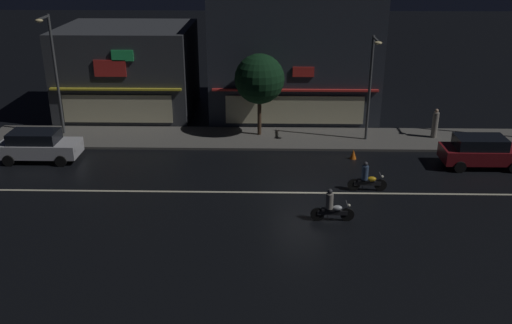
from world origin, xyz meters
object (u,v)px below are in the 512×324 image
at_px(streetlamp_west, 54,66).
at_px(motorcycle_following, 367,179).
at_px(parked_car_trailing, 38,145).
at_px(traffic_cone, 353,154).
at_px(parked_car_near_kerb, 482,151).
at_px(streetlamp_mid, 371,80).
at_px(pedestrian_on_sidewalk, 435,124).
at_px(motorcycle_lead, 331,208).

bearing_deg(streetlamp_west, motorcycle_following, -23.41).
distance_m(streetlamp_west, parked_car_trailing, 5.29).
bearing_deg(parked_car_trailing, traffic_cone, 1.84).
height_order(motorcycle_following, traffic_cone, motorcycle_following).
relative_size(streetlamp_west, parked_car_near_kerb, 1.68).
xyz_separation_m(streetlamp_mid, pedestrian_on_sidewalk, (4.18, 0.66, -2.89)).
distance_m(motorcycle_following, traffic_cone, 4.19).
relative_size(streetlamp_mid, motorcycle_following, 3.26).
xyz_separation_m(streetlamp_west, streetlamp_mid, (18.59, -0.76, -0.54)).
distance_m(parked_car_trailing, traffic_cone, 17.36).
bearing_deg(motorcycle_following, streetlamp_mid, 74.91).
relative_size(parked_car_near_kerb, motorcycle_lead, 2.26).
bearing_deg(motorcycle_lead, streetlamp_mid, -108.23).
bearing_deg(parked_car_trailing, motorcycle_following, -11.76).
bearing_deg(traffic_cone, motorcycle_lead, -105.23).
bearing_deg(parked_car_near_kerb, traffic_cone, 172.05).
bearing_deg(pedestrian_on_sidewalk, parked_car_trailing, 58.63).
height_order(parked_car_trailing, traffic_cone, parked_car_trailing).
relative_size(pedestrian_on_sidewalk, motorcycle_lead, 0.94).
height_order(parked_car_trailing, motorcycle_lead, parked_car_trailing).
relative_size(streetlamp_west, motorcycle_lead, 3.80).
distance_m(pedestrian_on_sidewalk, parked_car_near_kerb, 4.43).
bearing_deg(traffic_cone, streetlamp_west, 169.00).
xyz_separation_m(streetlamp_mid, parked_car_near_kerb, (5.52, -3.56, -2.98)).
bearing_deg(streetlamp_mid, motorcycle_following, -99.35).
relative_size(parked_car_trailing, motorcycle_following, 2.26).
xyz_separation_m(parked_car_trailing, motorcycle_following, (17.37, -3.62, -0.24)).
xyz_separation_m(streetlamp_west, motorcycle_following, (17.47, -7.56, -3.76)).
height_order(streetlamp_mid, motorcycle_lead, streetlamp_mid).
xyz_separation_m(streetlamp_mid, motorcycle_following, (-1.12, -6.80, -3.22)).
bearing_deg(motorcycle_following, parked_car_near_kerb, 20.30).
xyz_separation_m(parked_car_near_kerb, motorcycle_lead, (-8.66, -6.37, -0.24)).
height_order(pedestrian_on_sidewalk, motorcycle_lead, pedestrian_on_sidewalk).
distance_m(parked_car_trailing, motorcycle_following, 17.75).
bearing_deg(parked_car_near_kerb, streetlamp_west, 169.84).
distance_m(pedestrian_on_sidewalk, motorcycle_following, 9.16).
bearing_deg(parked_car_trailing, streetlamp_west, 91.36).
bearing_deg(parked_car_near_kerb, motorcycle_lead, -143.65).
xyz_separation_m(motorcycle_lead, traffic_cone, (1.99, 7.30, -0.36)).
xyz_separation_m(streetlamp_west, traffic_cone, (17.43, -3.39, -4.11)).
distance_m(parked_car_near_kerb, traffic_cone, 6.76).
distance_m(streetlamp_mid, pedestrian_on_sidewalk, 5.13).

